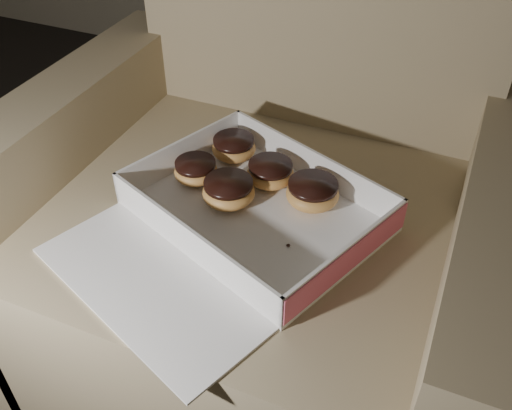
{
  "coord_description": "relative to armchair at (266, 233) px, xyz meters",
  "views": [
    {
      "loc": [
        0.64,
        0.09,
        1.15
      ],
      "look_at": [
        0.33,
        0.82,
        0.49
      ],
      "focal_mm": 40.0,
      "sensor_mm": 36.0,
      "label": 1
    }
  ],
  "objects": [
    {
      "name": "donut_c",
      "position": [
        -0.13,
        -0.06,
        0.17
      ],
      "size": [
        0.09,
        0.09,
        0.04
      ],
      "color": "#E8B251",
      "rests_on": "bakery_box"
    },
    {
      "name": "crumb_c",
      "position": [
        0.15,
        -0.25,
        0.15
      ],
      "size": [
        0.01,
        0.01,
        0.0
      ],
      "primitive_type": "ellipsoid",
      "color": "black",
      "rests_on": "bakery_box"
    },
    {
      "name": "donut_b",
      "position": [
        -0.04,
        -0.09,
        0.17
      ],
      "size": [
        0.1,
        0.1,
        0.05
      ],
      "color": "#E8B251",
      "rests_on": "bakery_box"
    },
    {
      "name": "crumb_b",
      "position": [
        0.11,
        -0.16,
        0.15
      ],
      "size": [
        0.01,
        0.01,
        0.0
      ],
      "primitive_type": "ellipsoid",
      "color": "black",
      "rests_on": "bakery_box"
    },
    {
      "name": "armchair",
      "position": [
        0.0,
        0.0,
        0.0
      ],
      "size": [
        0.99,
        0.83,
        1.03
      ],
      "color": "#988961",
      "rests_on": "floor"
    },
    {
      "name": "donut_e",
      "position": [
        0.01,
        -0.01,
        0.17
      ],
      "size": [
        0.09,
        0.09,
        0.05
      ],
      "color": "#E8B251",
      "rests_on": "bakery_box"
    },
    {
      "name": "crumb_a",
      "position": [
        0.17,
        -0.23,
        0.15
      ],
      "size": [
        0.01,
        0.01,
        0.0
      ],
      "primitive_type": "ellipsoid",
      "color": "black",
      "rests_on": "bakery_box"
    },
    {
      "name": "donut_d",
      "position": [
        -0.09,
        0.04,
        0.17
      ],
      "size": [
        0.09,
        0.09,
        0.05
      ],
      "color": "#E8B251",
      "rests_on": "bakery_box"
    },
    {
      "name": "donut_a",
      "position": [
        0.11,
        -0.04,
        0.17
      ],
      "size": [
        0.1,
        0.1,
        0.05
      ],
      "color": "#E8B251",
      "rests_on": "bakery_box"
    },
    {
      "name": "bakery_box",
      "position": [
        0.01,
        -0.15,
        0.15
      ],
      "size": [
        0.58,
        0.62,
        0.07
      ],
      "rotation": [
        0.0,
        0.0,
        -0.38
      ],
      "color": "white",
      "rests_on": "armchair"
    }
  ]
}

